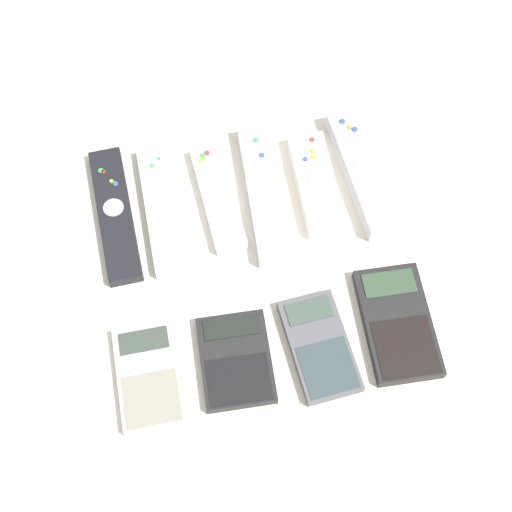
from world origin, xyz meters
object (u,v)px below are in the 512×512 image
(remote_2, at_px, (218,198))
(remote_3, at_px, (266,193))
(remote_0, at_px, (115,214))
(calculator_2, at_px, (319,346))
(calculator_1, at_px, (236,360))
(remote_4, at_px, (316,184))
(remote_1, at_px, (168,209))
(calculator_3, at_px, (397,323))
(calculator_0, at_px, (149,376))
(remote_5, at_px, (363,172))

(remote_2, relative_size, remote_3, 0.77)
(remote_0, height_order, calculator_2, remote_0)
(remote_3, bearing_deg, calculator_1, -107.72)
(remote_4, relative_size, calculator_2, 1.14)
(remote_1, bearing_deg, calculator_3, -40.91)
(calculator_0, bearing_deg, remote_1, 76.40)
(remote_0, xyz_separation_m, remote_2, (0.14, -0.00, 0.00))
(remote_3, bearing_deg, calculator_3, -57.51)
(calculator_1, bearing_deg, remote_5, 48.57)
(remote_4, height_order, remote_5, remote_5)
(remote_2, xyz_separation_m, calculator_3, (0.19, -0.22, -0.00))
(calculator_3, bearing_deg, remote_2, 132.95)
(remote_2, bearing_deg, remote_4, -6.01)
(remote_4, bearing_deg, calculator_3, -74.74)
(remote_2, bearing_deg, calculator_1, -98.08)
(remote_0, bearing_deg, remote_1, -6.44)
(remote_3, bearing_deg, remote_1, -178.61)
(remote_2, distance_m, calculator_3, 0.29)
(remote_4, distance_m, calculator_0, 0.34)
(remote_2, height_order, remote_5, remote_5)
(remote_0, height_order, calculator_0, remote_0)
(remote_0, xyz_separation_m, calculator_3, (0.33, -0.23, 0.00))
(remote_0, bearing_deg, remote_3, -4.51)
(remote_4, xyz_separation_m, calculator_1, (-0.15, -0.22, -0.00))
(remote_2, bearing_deg, calculator_2, -73.32)
(remote_1, bearing_deg, calculator_1, -77.78)
(calculator_3, bearing_deg, calculator_2, -171.56)
(calculator_0, bearing_deg, calculator_3, 1.33)
(remote_2, xyz_separation_m, calculator_1, (-0.02, -0.23, -0.00))
(remote_1, xyz_separation_m, calculator_2, (0.15, -0.23, -0.00))
(remote_2, distance_m, remote_5, 0.20)
(calculator_1, relative_size, calculator_2, 0.88)
(remote_1, xyz_separation_m, remote_2, (0.07, 0.00, -0.00))
(calculator_0, height_order, calculator_1, same)
(remote_2, bearing_deg, remote_0, 175.53)
(remote_5, relative_size, calculator_1, 1.66)
(remote_0, height_order, remote_3, remote_3)
(remote_2, height_order, calculator_3, remote_2)
(calculator_1, distance_m, calculator_3, 0.21)
(remote_2, relative_size, calculator_1, 1.36)
(calculator_0, height_order, calculator_3, calculator_3)
(remote_1, xyz_separation_m, remote_4, (0.20, -0.00, 0.00))
(remote_0, xyz_separation_m, remote_3, (0.21, -0.01, 0.00))
(calculator_0, xyz_separation_m, calculator_1, (0.11, -0.00, 0.00))
(calculator_2, bearing_deg, calculator_1, 174.34)
(remote_4, bearing_deg, remote_1, -179.21)
(remote_4, distance_m, calculator_2, 0.23)
(calculator_0, xyz_separation_m, calculator_2, (0.21, -0.00, 0.00))
(remote_2, height_order, calculator_2, remote_2)
(remote_1, distance_m, remote_4, 0.20)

